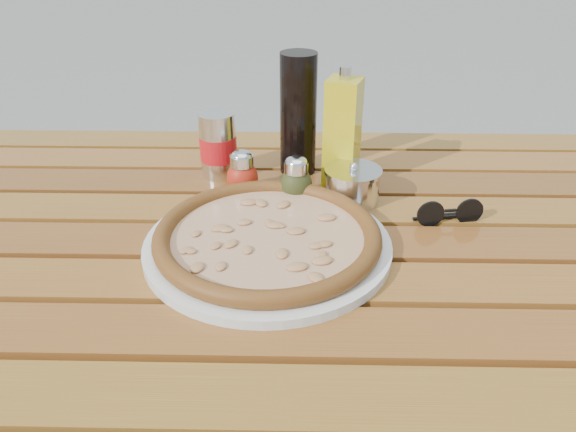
{
  "coord_description": "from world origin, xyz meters",
  "views": [
    {
      "loc": [
        0.02,
        -0.72,
        1.2
      ],
      "look_at": [
        0.0,
        0.02,
        0.78
      ],
      "focal_mm": 35.0,
      "sensor_mm": 36.0,
      "label": 1
    }
  ],
  "objects_px": {
    "table": "(288,281)",
    "pizza": "(268,236)",
    "parmesan_tin": "(352,185)",
    "pepper_shaker": "(242,174)",
    "plate": "(268,245)",
    "soda_can": "(218,146)",
    "olive_oil_cruet": "(342,132)",
    "dark_bottle": "(298,114)",
    "sunglasses": "(449,213)",
    "oregano_shaker": "(296,180)"
  },
  "relations": [
    {
      "from": "parmesan_tin",
      "to": "pepper_shaker",
      "type": "bearing_deg",
      "value": 172.86
    },
    {
      "from": "oregano_shaker",
      "to": "parmesan_tin",
      "type": "relative_size",
      "value": 0.68
    },
    {
      "from": "oregano_shaker",
      "to": "soda_can",
      "type": "bearing_deg",
      "value": 145.34
    },
    {
      "from": "pepper_shaker",
      "to": "soda_can",
      "type": "relative_size",
      "value": 0.68
    },
    {
      "from": "pizza",
      "to": "dark_bottle",
      "type": "distance_m",
      "value": 0.29
    },
    {
      "from": "olive_oil_cruet",
      "to": "oregano_shaker",
      "type": "bearing_deg",
      "value": -138.18
    },
    {
      "from": "pizza",
      "to": "oregano_shaker",
      "type": "bearing_deg",
      "value": 75.33
    },
    {
      "from": "dark_bottle",
      "to": "olive_oil_cruet",
      "type": "xyz_separation_m",
      "value": [
        0.08,
        -0.05,
        -0.01
      ]
    },
    {
      "from": "soda_can",
      "to": "sunglasses",
      "type": "relative_size",
      "value": 1.09
    },
    {
      "from": "plate",
      "to": "pepper_shaker",
      "type": "relative_size",
      "value": 4.39
    },
    {
      "from": "pizza",
      "to": "dark_bottle",
      "type": "height_order",
      "value": "dark_bottle"
    },
    {
      "from": "pizza",
      "to": "soda_can",
      "type": "height_order",
      "value": "soda_can"
    },
    {
      "from": "table",
      "to": "pepper_shaker",
      "type": "relative_size",
      "value": 17.07
    },
    {
      "from": "dark_bottle",
      "to": "parmesan_tin",
      "type": "bearing_deg",
      "value": -53.21
    },
    {
      "from": "olive_oil_cruet",
      "to": "sunglasses",
      "type": "xyz_separation_m",
      "value": [
        0.16,
        -0.14,
        -0.08
      ]
    },
    {
      "from": "olive_oil_cruet",
      "to": "dark_bottle",
      "type": "bearing_deg",
      "value": 145.55
    },
    {
      "from": "table",
      "to": "oregano_shaker",
      "type": "height_order",
      "value": "oregano_shaker"
    },
    {
      "from": "dark_bottle",
      "to": "parmesan_tin",
      "type": "relative_size",
      "value": 1.83
    },
    {
      "from": "plate",
      "to": "sunglasses",
      "type": "relative_size",
      "value": 3.27
    },
    {
      "from": "pepper_shaker",
      "to": "dark_bottle",
      "type": "bearing_deg",
      "value": 46.6
    },
    {
      "from": "sunglasses",
      "to": "olive_oil_cruet",
      "type": "bearing_deg",
      "value": 131.05
    },
    {
      "from": "pepper_shaker",
      "to": "olive_oil_cruet",
      "type": "height_order",
      "value": "olive_oil_cruet"
    },
    {
      "from": "table",
      "to": "pizza",
      "type": "relative_size",
      "value": 3.64
    },
    {
      "from": "pepper_shaker",
      "to": "oregano_shaker",
      "type": "height_order",
      "value": "same"
    },
    {
      "from": "plate",
      "to": "sunglasses",
      "type": "bearing_deg",
      "value": 16.85
    },
    {
      "from": "parmesan_tin",
      "to": "pizza",
      "type": "bearing_deg",
      "value": -131.31
    },
    {
      "from": "pepper_shaker",
      "to": "parmesan_tin",
      "type": "xyz_separation_m",
      "value": [
        0.19,
        -0.02,
        -0.01
      ]
    },
    {
      "from": "pepper_shaker",
      "to": "oregano_shaker",
      "type": "xyz_separation_m",
      "value": [
        0.09,
        -0.02,
        0.0
      ]
    },
    {
      "from": "plate",
      "to": "olive_oil_cruet",
      "type": "relative_size",
      "value": 1.71
    },
    {
      "from": "plate",
      "to": "oregano_shaker",
      "type": "relative_size",
      "value": 4.39
    },
    {
      "from": "soda_can",
      "to": "plate",
      "type": "bearing_deg",
      "value": -67.86
    },
    {
      "from": "table",
      "to": "dark_bottle",
      "type": "bearing_deg",
      "value": 86.94
    },
    {
      "from": "pepper_shaker",
      "to": "parmesan_tin",
      "type": "relative_size",
      "value": 0.68
    },
    {
      "from": "table",
      "to": "plate",
      "type": "xyz_separation_m",
      "value": [
        -0.03,
        -0.03,
        0.08
      ]
    },
    {
      "from": "olive_oil_cruet",
      "to": "pizza",
      "type": "bearing_deg",
      "value": -118.01
    },
    {
      "from": "table",
      "to": "dark_bottle",
      "type": "xyz_separation_m",
      "value": [
        0.01,
        0.25,
        0.19
      ]
    },
    {
      "from": "soda_can",
      "to": "olive_oil_cruet",
      "type": "distance_m",
      "value": 0.23
    },
    {
      "from": "plate",
      "to": "sunglasses",
      "type": "xyz_separation_m",
      "value": [
        0.28,
        0.09,
        0.01
      ]
    },
    {
      "from": "plate",
      "to": "soda_can",
      "type": "relative_size",
      "value": 3.0
    },
    {
      "from": "sunglasses",
      "to": "pepper_shaker",
      "type": "bearing_deg",
      "value": 156.04
    },
    {
      "from": "pepper_shaker",
      "to": "parmesan_tin",
      "type": "height_order",
      "value": "pepper_shaker"
    },
    {
      "from": "soda_can",
      "to": "olive_oil_cruet",
      "type": "height_order",
      "value": "olive_oil_cruet"
    },
    {
      "from": "table",
      "to": "plate",
      "type": "distance_m",
      "value": 0.09
    },
    {
      "from": "pepper_shaker",
      "to": "dark_bottle",
      "type": "height_order",
      "value": "dark_bottle"
    },
    {
      "from": "dark_bottle",
      "to": "parmesan_tin",
      "type": "xyz_separation_m",
      "value": [
        0.09,
        -0.12,
        -0.08
      ]
    },
    {
      "from": "soda_can",
      "to": "pepper_shaker",
      "type": "bearing_deg",
      "value": -56.42
    },
    {
      "from": "pizza",
      "to": "parmesan_tin",
      "type": "height_order",
      "value": "parmesan_tin"
    },
    {
      "from": "pizza",
      "to": "oregano_shaker",
      "type": "height_order",
      "value": "oregano_shaker"
    },
    {
      "from": "sunglasses",
      "to": "pizza",
      "type": "bearing_deg",
      "value": -171.96
    },
    {
      "from": "oregano_shaker",
      "to": "sunglasses",
      "type": "relative_size",
      "value": 0.74
    }
  ]
}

